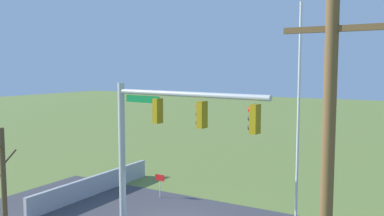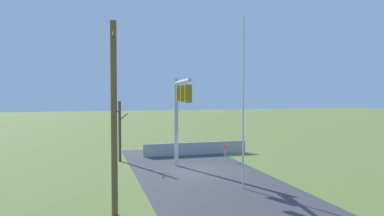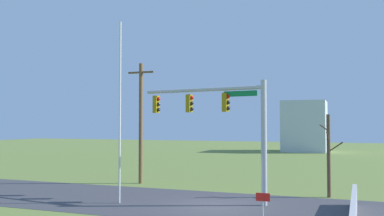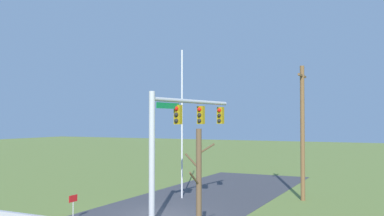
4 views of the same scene
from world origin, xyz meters
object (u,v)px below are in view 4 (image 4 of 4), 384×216
at_px(signal_mast, 179,128).
at_px(utility_pole, 302,130).
at_px(flagpole, 182,124).
at_px(bare_tree, 199,189).
at_px(open_sign, 73,202).

height_order(signal_mast, utility_pole, utility_pole).
height_order(signal_mast, flagpole, flagpole).
distance_m(bare_tree, open_sign, 7.91).
bearing_deg(signal_mast, utility_pole, 147.79).
bearing_deg(flagpole, signal_mast, 25.66).
xyz_separation_m(flagpole, open_sign, (7.63, -1.88, -3.66)).
height_order(flagpole, bare_tree, flagpole).
xyz_separation_m(signal_mast, flagpole, (-4.75, -2.28, 0.20)).
bearing_deg(bare_tree, signal_mast, -145.50).
distance_m(flagpole, utility_pole, 7.29).
relative_size(bare_tree, open_sign, 3.67).
xyz_separation_m(signal_mast, bare_tree, (4.89, 3.36, -2.07)).
relative_size(flagpole, bare_tree, 2.04).
bearing_deg(flagpole, open_sign, -13.85).
height_order(utility_pole, open_sign, utility_pole).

